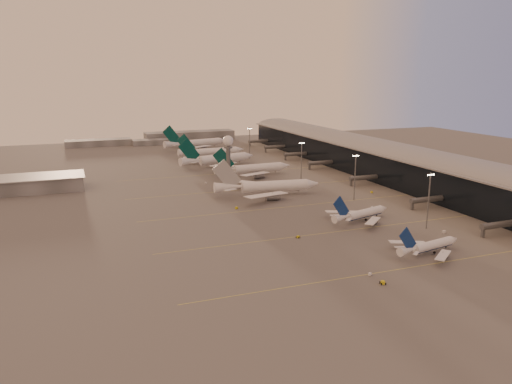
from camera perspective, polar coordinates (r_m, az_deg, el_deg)
name	(u,v)px	position (r m, az deg, el deg)	size (l,w,h in m)	color
ground	(308,244)	(201.30, 5.92, -5.94)	(700.00, 700.00, 0.00)	#525050
taxiway_markings	(311,204)	(262.10, 6.34, -1.36)	(180.00, 185.25, 0.02)	#D7CE4C
terminal	(379,159)	(344.77, 13.91, 3.67)	(57.00, 362.00, 23.04)	black
hangar	(9,185)	(317.45, -26.38, 0.71)	(82.00, 27.00, 8.50)	slate
radar_tower	(228,150)	(306.82, -3.20, 4.86)	(6.40, 6.40, 31.10)	slate
mast_a	(429,198)	(228.54, 19.14, -0.68)	(3.60, 0.56, 25.00)	slate
mast_b	(355,175)	(270.26, 11.25, 1.90)	(3.60, 0.56, 25.00)	slate
mast_c	(301,159)	(315.23, 5.22, 3.72)	(3.60, 0.56, 25.00)	slate
mast_d	(250,142)	(396.53, -0.73, 5.76)	(3.60, 0.56, 25.00)	slate
distant_horizon	(164,138)	(506.35, -10.49, 6.08)	(165.00, 37.50, 9.00)	slate
narrowbody_near	(429,247)	(199.93, 19.19, -5.99)	(32.51, 25.71, 12.81)	white
narrowbody_mid	(361,215)	(234.61, 11.95, -2.61)	(35.54, 27.96, 14.24)	white
widebody_white	(268,189)	(278.13, 1.37, 0.37)	(60.93, 48.57, 21.47)	white
greentail_a	(253,170)	(333.02, -0.31, 2.51)	(55.06, 44.42, 19.99)	white
greentail_b	(218,161)	(366.37, -4.32, 3.55)	(61.06, 48.73, 22.58)	white
greentail_c	(212,153)	(406.07, -5.05, 4.45)	(56.66, 45.64, 20.57)	white
greentail_d	(196,145)	(453.61, -6.82, 5.40)	(62.07, 49.53, 22.96)	white
gsv_truck_a	(371,272)	(174.52, 12.97, -8.95)	(5.42, 3.94, 2.07)	silver
gsv_tug_near	(383,283)	(168.69, 14.29, -10.01)	(3.06, 4.20, 1.08)	yellow
gsv_catering_a	(445,228)	(227.72, 20.76, -3.89)	(5.67, 3.55, 4.31)	silver
gsv_tug_mid	(298,237)	(208.08, 4.82, -5.13)	(3.25, 3.61, 0.89)	yellow
gsv_truck_b	(373,206)	(258.61, 13.21, -1.60)	(5.41, 3.38, 2.06)	silver
gsv_truck_c	(237,207)	(250.96, -2.17, -1.68)	(5.92, 4.65, 2.29)	yellow
gsv_catering_b	(372,190)	(291.69, 13.12, 0.27)	(4.97, 2.78, 3.87)	yellow
gsv_tug_far	(274,188)	(294.24, 2.06, 0.43)	(2.48, 3.35, 0.86)	silver
gsv_truck_d	(206,182)	(309.51, -5.78, 1.12)	(3.37, 5.06, 1.92)	silver
gsv_tug_hangar	(265,171)	(345.65, 1.01, 2.39)	(3.62, 3.12, 0.89)	yellow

